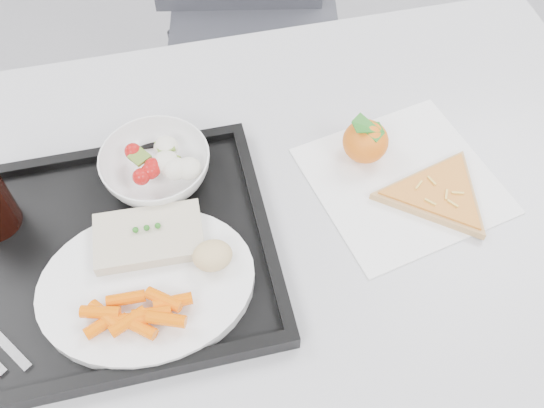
{
  "coord_description": "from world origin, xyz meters",
  "views": [
    {
      "loc": [
        -0.07,
        -0.14,
        1.45
      ],
      "look_at": [
        0.04,
        0.32,
        0.77
      ],
      "focal_mm": 40.0,
      "sensor_mm": 36.0,
      "label": 1
    }
  ],
  "objects": [
    {
      "name": "napkin",
      "position": [
        0.23,
        0.33,
        0.75
      ],
      "size": [
        0.29,
        0.29,
        0.0
      ],
      "color": "white",
      "rests_on": "table"
    },
    {
      "name": "salad_bowl",
      "position": [
        -0.11,
        0.41,
        0.79
      ],
      "size": [
        0.15,
        0.15,
        0.05
      ],
      "color": "white",
      "rests_on": "tray"
    },
    {
      "name": "table",
      "position": [
        0.0,
        0.3,
        0.68
      ],
      "size": [
        1.2,
        0.8,
        0.75
      ],
      "color": "#B2B2B4",
      "rests_on": "ground"
    },
    {
      "name": "pizza_slice",
      "position": [
        0.27,
        0.29,
        0.76
      ],
      "size": [
        0.23,
        0.23,
        0.02
      ],
      "color": "tan",
      "rests_on": "napkin"
    },
    {
      "name": "dinner_plate",
      "position": [
        -0.14,
        0.24,
        0.77
      ],
      "size": [
        0.27,
        0.27,
        0.02
      ],
      "color": "white",
      "rests_on": "tray"
    },
    {
      "name": "bread_roll",
      "position": [
        -0.06,
        0.24,
        0.8
      ],
      "size": [
        0.05,
        0.05,
        0.03
      ],
      "color": "tan",
      "rests_on": "dinner_plate"
    },
    {
      "name": "salad_contents",
      "position": [
        -0.1,
        0.4,
        0.8
      ],
      "size": [
        0.1,
        0.08,
        0.03
      ],
      "color": "#A8100E",
      "rests_on": "salad_bowl"
    },
    {
      "name": "chair",
      "position": [
        0.14,
        1.03,
        0.54
      ],
      "size": [
        0.49,
        0.49,
        0.93
      ],
      "color": "#34353C",
      "rests_on": "ground"
    },
    {
      "name": "tray",
      "position": [
        -0.2,
        0.3,
        0.76
      ],
      "size": [
        0.45,
        0.35,
        0.03
      ],
      "color": "black",
      "rests_on": "table"
    },
    {
      "name": "fish_fillet",
      "position": [
        -0.13,
        0.29,
        0.79
      ],
      "size": [
        0.14,
        0.09,
        0.03
      ],
      "color": "beige",
      "rests_on": "dinner_plate"
    },
    {
      "name": "tangerine",
      "position": [
        0.19,
        0.39,
        0.79
      ],
      "size": [
        0.08,
        0.08,
        0.07
      ],
      "color": "#F46C00",
      "rests_on": "napkin"
    },
    {
      "name": "carrot_pile",
      "position": [
        -0.16,
        0.19,
        0.8
      ],
      "size": [
        0.13,
        0.07,
        0.02
      ],
      "color": "#F66202",
      "rests_on": "dinner_plate"
    }
  ]
}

